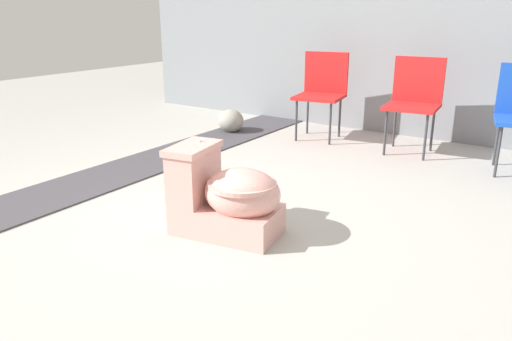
% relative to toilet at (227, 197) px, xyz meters
% --- Properties ---
extents(ground_plane, '(14.00, 14.00, 0.00)m').
position_rel_toilet_xyz_m(ground_plane, '(-0.27, -0.06, -0.22)').
color(ground_plane, '#A8A59E').
extents(gravel_strip, '(0.56, 8.00, 0.01)m').
position_rel_toilet_xyz_m(gravel_strip, '(-1.38, 0.44, -0.21)').
color(gravel_strip, '#423F44').
rests_on(gravel_strip, ground).
extents(building_wall, '(7.00, 0.20, 2.60)m').
position_rel_toilet_xyz_m(building_wall, '(0.23, 2.98, 1.08)').
color(building_wall, gray).
rests_on(building_wall, ground).
extents(toilet, '(0.69, 0.48, 0.52)m').
position_rel_toilet_xyz_m(toilet, '(0.00, 0.00, 0.00)').
color(toilet, '#E09E93').
rests_on(toilet, ground).
extents(folding_chair_left, '(0.51, 0.51, 0.83)m').
position_rel_toilet_xyz_m(folding_chair_left, '(-0.60, 2.36, 0.29)').
color(folding_chair_left, red).
rests_on(folding_chair_left, ground).
extents(folding_chair_middle, '(0.48, 0.48, 0.83)m').
position_rel_toilet_xyz_m(folding_chair_middle, '(0.32, 2.35, 0.29)').
color(folding_chair_middle, red).
rests_on(folding_chair_middle, ground).
extents(boulder_near, '(0.40, 0.40, 0.24)m').
position_rel_toilet_xyz_m(boulder_near, '(-1.48, 2.01, -0.10)').
color(boulder_near, gray).
rests_on(boulder_near, ground).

